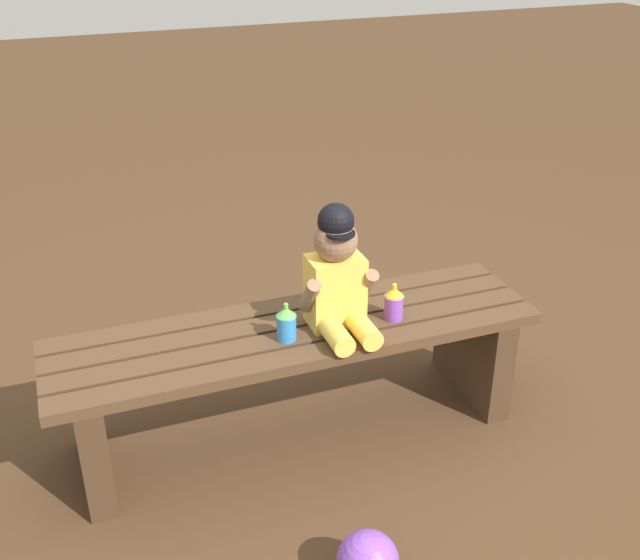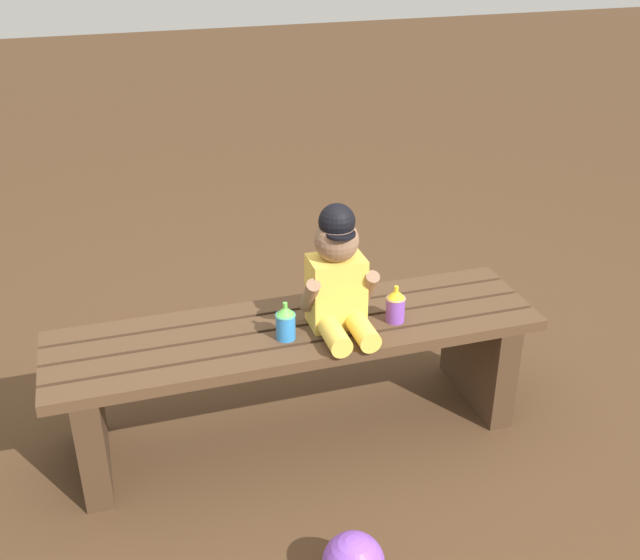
{
  "view_description": "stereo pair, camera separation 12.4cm",
  "coord_description": "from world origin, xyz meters",
  "px_view_note": "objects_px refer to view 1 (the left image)",
  "views": [
    {
      "loc": [
        -0.65,
        -1.96,
        1.65
      ],
      "look_at": [
        0.06,
        -0.05,
        0.59
      ],
      "focal_mm": 43.0,
      "sensor_mm": 36.0,
      "label": 1
    },
    {
      "loc": [
        -0.53,
        -2.0,
        1.65
      ],
      "look_at": [
        0.06,
        -0.05,
        0.59
      ],
      "focal_mm": 43.0,
      "sensor_mm": 36.0,
      "label": 2
    }
  ],
  "objects_px": {
    "sippy_cup_right": "(394,303)",
    "park_bench": "(296,361)",
    "sippy_cup_left": "(286,323)",
    "child_figure": "(337,275)"
  },
  "relations": [
    {
      "from": "park_bench",
      "to": "sippy_cup_left",
      "type": "bearing_deg",
      "value": -130.24
    },
    {
      "from": "child_figure",
      "to": "park_bench",
      "type": "bearing_deg",
      "value": 164.51
    },
    {
      "from": "child_figure",
      "to": "sippy_cup_right",
      "type": "distance_m",
      "value": 0.22
    },
    {
      "from": "sippy_cup_left",
      "to": "sippy_cup_right",
      "type": "xyz_separation_m",
      "value": [
        0.36,
        0.0,
        0.0
      ]
    },
    {
      "from": "child_figure",
      "to": "sippy_cup_right",
      "type": "height_order",
      "value": "child_figure"
    },
    {
      "from": "park_bench",
      "to": "sippy_cup_left",
      "type": "relative_size",
      "value": 12.56
    },
    {
      "from": "park_bench",
      "to": "sippy_cup_right",
      "type": "bearing_deg",
      "value": -10.69
    },
    {
      "from": "sippy_cup_left",
      "to": "sippy_cup_right",
      "type": "distance_m",
      "value": 0.36
    },
    {
      "from": "sippy_cup_right",
      "to": "sippy_cup_left",
      "type": "bearing_deg",
      "value": 180.0
    },
    {
      "from": "sippy_cup_right",
      "to": "park_bench",
      "type": "bearing_deg",
      "value": 169.31
    }
  ]
}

